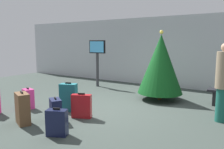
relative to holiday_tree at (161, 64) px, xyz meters
name	(u,v)px	position (x,y,z in m)	size (l,w,h in m)	color
ground_plane	(106,108)	(-0.89, -1.78, -1.17)	(16.00, 16.00, 0.00)	#38423D
back_wall	(161,52)	(-0.89, 2.35, 0.29)	(16.00, 0.20, 2.92)	#B7BCC1
holiday_tree	(161,64)	(0.00, 0.00, 0.00)	(1.43, 1.43, 2.23)	#4C3319
flight_info_kiosk	(97,55)	(-3.06, 0.73, 0.15)	(0.76, 0.13, 1.94)	#333338
traveller_0	(223,81)	(1.97, -1.18, -0.20)	(0.49, 0.49, 1.84)	#19594C
suitcase_0	(69,97)	(-1.63, -2.52, -0.79)	(0.50, 0.38, 0.79)	#19606B
suitcase_1	(28,99)	(-2.76, -2.96, -0.89)	(0.39, 0.32, 0.59)	#E5388C
suitcase_2	(57,123)	(-0.66, -3.86, -0.90)	(0.46, 0.36, 0.57)	#141938
suitcase_3	(82,106)	(-0.96, -2.76, -0.88)	(0.51, 0.35, 0.63)	#B2191E
suitcase_4	(23,109)	(-1.81, -3.82, -0.81)	(0.53, 0.41, 0.76)	brown
suitcase_6	(56,110)	(-1.32, -3.28, -0.90)	(0.47, 0.42, 0.58)	#141938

